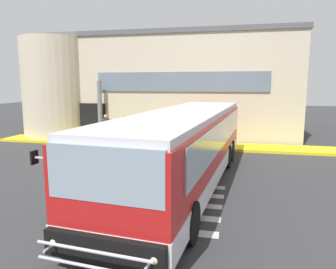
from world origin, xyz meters
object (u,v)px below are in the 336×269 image
Objects in this scene: bus_main_foreground at (185,149)px; passenger_by_doorway at (123,127)px; entry_support_column at (100,110)px; passenger_near_column at (106,126)px; passenger_at_curb_edge at (140,127)px; safety_bollard_yellow at (198,143)px.

bus_main_foreground is 8.42m from passenger_by_doorway.
entry_support_column is 2.26m from passenger_by_doorway.
passenger_at_curb_edge is at bearing 13.37° from passenger_near_column.
bus_main_foreground is 5.93m from safety_bollard_yellow.
safety_bollard_yellow is (5.79, -0.86, -0.66)m from passenger_near_column.
passenger_at_curb_edge is at bearing -8.84° from entry_support_column.
bus_main_foreground is at bearing -53.88° from passenger_by_doorway.
passenger_by_doorway is at bearing 126.12° from bus_main_foreground.
passenger_by_doorway is (-4.96, 6.80, -0.26)m from bus_main_foreground.
passenger_at_curb_edge reaches higher than safety_bollard_yellow.
safety_bollard_yellow is (-0.27, 5.86, -0.89)m from bus_main_foreground.
passenger_by_doorway is (1.10, 0.08, -0.03)m from passenger_near_column.
entry_support_column is at bearing 164.67° from safety_bollard_yellow.
bus_main_foreground is at bearing -47.96° from passenger_near_column.
passenger_near_column is 1.00× the size of passenger_at_curb_edge.
entry_support_column is 6.99m from safety_bollard_yellow.
entry_support_column is 2.22× the size of passenger_by_doorway.
safety_bollard_yellow is at bearing -8.48° from passenger_near_column.
bus_main_foreground is 8.25m from passenger_at_curb_edge.
entry_support_column reaches higher than safety_bollard_yellow.
passenger_near_column is at bearing 132.04° from bus_main_foreground.
passenger_near_column is 1.10m from passenger_by_doorway.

